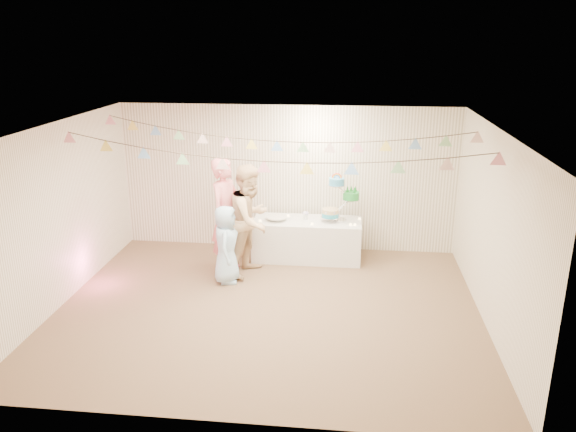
# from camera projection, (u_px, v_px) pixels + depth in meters

# --- Properties ---
(floor) EXTENTS (6.00, 6.00, 0.00)m
(floor) POSITION_uv_depth(u_px,v_px,m) (268.00, 309.00, 8.06)
(floor) COLOR brown
(floor) RESTS_ON ground
(ceiling) EXTENTS (6.00, 6.00, 0.00)m
(ceiling) POSITION_uv_depth(u_px,v_px,m) (266.00, 128.00, 7.26)
(ceiling) COLOR silver
(ceiling) RESTS_ON ground
(back_wall) EXTENTS (6.00, 6.00, 0.00)m
(back_wall) POSITION_uv_depth(u_px,v_px,m) (287.00, 178.00, 10.02)
(back_wall) COLOR white
(back_wall) RESTS_ON ground
(front_wall) EXTENTS (6.00, 6.00, 0.00)m
(front_wall) POSITION_uv_depth(u_px,v_px,m) (228.00, 308.00, 5.29)
(front_wall) COLOR white
(front_wall) RESTS_ON ground
(left_wall) EXTENTS (5.00, 5.00, 0.00)m
(left_wall) POSITION_uv_depth(u_px,v_px,m) (58.00, 216.00, 7.97)
(left_wall) COLOR white
(left_wall) RESTS_ON ground
(right_wall) EXTENTS (5.00, 5.00, 0.00)m
(right_wall) POSITION_uv_depth(u_px,v_px,m) (494.00, 231.00, 7.34)
(right_wall) COLOR white
(right_wall) RESTS_ON ground
(table) EXTENTS (1.86, 0.74, 0.70)m
(table) POSITION_uv_depth(u_px,v_px,m) (307.00, 239.00, 9.78)
(table) COLOR white
(table) RESTS_ON floor
(cake_stand) EXTENTS (0.70, 0.41, 0.78)m
(cake_stand) POSITION_uv_depth(u_px,v_px,m) (340.00, 196.00, 9.52)
(cake_stand) COLOR silver
(cake_stand) RESTS_ON table
(cake_bottom) EXTENTS (0.31, 0.31, 0.15)m
(cake_bottom) POSITION_uv_depth(u_px,v_px,m) (331.00, 214.00, 9.58)
(cake_bottom) COLOR #279AB8
(cake_bottom) RESTS_ON cake_stand
(cake_middle) EXTENTS (0.27, 0.27, 0.22)m
(cake_middle) POSITION_uv_depth(u_px,v_px,m) (351.00, 197.00, 9.60)
(cake_middle) COLOR #1F8E33
(cake_middle) RESTS_ON cake_stand
(cake_top_tier) EXTENTS (0.25, 0.25, 0.19)m
(cake_top_tier) POSITION_uv_depth(u_px,v_px,m) (337.00, 183.00, 9.43)
(cake_top_tier) COLOR #3F97C7
(cake_top_tier) RESTS_ON cake_stand
(platter) EXTENTS (0.37, 0.37, 0.02)m
(platter) POSITION_uv_depth(u_px,v_px,m) (276.00, 217.00, 9.66)
(platter) COLOR white
(platter) RESTS_ON table
(posy) EXTENTS (0.12, 0.12, 0.14)m
(posy) POSITION_uv_depth(u_px,v_px,m) (306.00, 213.00, 9.68)
(posy) COLOR white
(posy) RESTS_ON table
(person_adult_a) EXTENTS (0.66, 0.80, 1.89)m
(person_adult_a) POSITION_uv_depth(u_px,v_px,m) (226.00, 215.00, 9.14)
(person_adult_a) COLOR pink
(person_adult_a) RESTS_ON floor
(person_adult_b) EXTENTS (0.96, 1.07, 1.82)m
(person_adult_b) POSITION_uv_depth(u_px,v_px,m) (251.00, 220.00, 9.02)
(person_adult_b) COLOR #E3B98C
(person_adult_b) RESTS_ON floor
(person_child) EXTENTS (0.45, 0.65, 1.26)m
(person_child) POSITION_uv_depth(u_px,v_px,m) (226.00, 244.00, 8.77)
(person_child) COLOR #B3DBFD
(person_child) RESTS_ON floor
(bunting_back) EXTENTS (5.60, 1.10, 0.40)m
(bunting_back) POSITION_uv_depth(u_px,v_px,m) (277.00, 133.00, 8.37)
(bunting_back) COLOR pink
(bunting_back) RESTS_ON ceiling
(bunting_front) EXTENTS (5.60, 0.90, 0.36)m
(bunting_front) POSITION_uv_depth(u_px,v_px,m) (264.00, 152.00, 7.15)
(bunting_front) COLOR #72A5E5
(bunting_front) RESTS_ON ceiling
(tealight_0) EXTENTS (0.04, 0.04, 0.03)m
(tealight_0) POSITION_uv_depth(u_px,v_px,m) (260.00, 221.00, 9.61)
(tealight_0) COLOR #FFD88C
(tealight_0) RESTS_ON table
(tealight_1) EXTENTS (0.04, 0.04, 0.03)m
(tealight_1) POSITION_uv_depth(u_px,v_px,m) (288.00, 216.00, 9.87)
(tealight_1) COLOR #FFD88C
(tealight_1) RESTS_ON table
(tealight_2) EXTENTS (0.04, 0.04, 0.03)m
(tealight_2) POSITION_uv_depth(u_px,v_px,m) (312.00, 224.00, 9.45)
(tealight_2) COLOR #FFD88C
(tealight_2) RESTS_ON table
(tealight_3) EXTENTS (0.04, 0.04, 0.03)m
(tealight_3) POSITION_uv_depth(u_px,v_px,m) (328.00, 216.00, 9.84)
(tealight_3) COLOR #FFD88C
(tealight_3) RESTS_ON table
(tealight_4) EXTENTS (0.04, 0.04, 0.03)m
(tealight_4) POSITION_uv_depth(u_px,v_px,m) (355.00, 225.00, 9.41)
(tealight_4) COLOR #FFD88C
(tealight_4) RESTS_ON table
(tealight_5) EXTENTS (0.04, 0.04, 0.03)m
(tealight_5) POSITION_uv_depth(u_px,v_px,m) (360.00, 219.00, 9.71)
(tealight_5) COLOR #FFD88C
(tealight_5) RESTS_ON table
(tealight_6) EXTENTS (0.04, 0.04, 0.03)m
(tealight_6) POSITION_uv_depth(u_px,v_px,m) (351.00, 224.00, 9.42)
(tealight_6) COLOR #FFD88C
(tealight_6) RESTS_ON table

